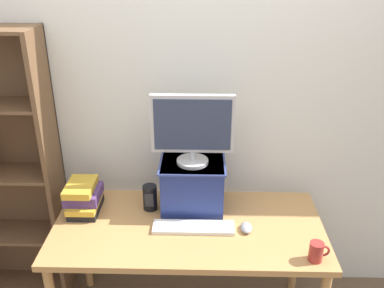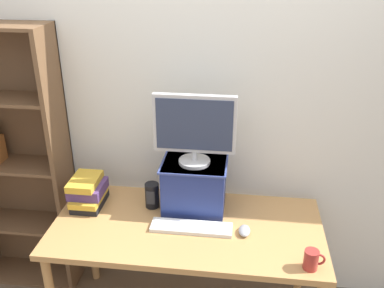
{
  "view_description": "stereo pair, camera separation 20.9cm",
  "coord_description": "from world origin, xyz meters",
  "px_view_note": "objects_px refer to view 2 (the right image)",
  "views": [
    {
      "loc": [
        0.07,
        -2.01,
        2.2
      ],
      "look_at": [
        0.02,
        0.08,
        1.23
      ],
      "focal_mm": 40.0,
      "sensor_mm": 36.0,
      "label": 1
    },
    {
      "loc": [
        0.28,
        -1.99,
        2.2
      ],
      "look_at": [
        0.02,
        0.08,
        1.23
      ],
      "focal_mm": 40.0,
      "sensor_mm": 36.0,
      "label": 2
    }
  ],
  "objects_px": {
    "bookshelf_unit": "(12,161)",
    "keyboard": "(191,227)",
    "coffee_mug": "(312,260)",
    "book_stack": "(88,192)",
    "riser_box": "(194,184)",
    "computer_monitor": "(195,128)",
    "desk_speaker": "(152,195)",
    "computer_mouse": "(244,231)",
    "desk": "(187,235)"
  },
  "relations": [
    {
      "from": "computer_monitor",
      "to": "book_stack",
      "type": "distance_m",
      "value": 0.78
    },
    {
      "from": "keyboard",
      "to": "desk",
      "type": "bearing_deg",
      "value": 129.04
    },
    {
      "from": "desk",
      "to": "computer_mouse",
      "type": "relative_size",
      "value": 14.74
    },
    {
      "from": "computer_mouse",
      "to": "coffee_mug",
      "type": "relative_size",
      "value": 0.99
    },
    {
      "from": "computer_mouse",
      "to": "coffee_mug",
      "type": "xyz_separation_m",
      "value": [
        0.33,
        -0.24,
        0.03
      ]
    },
    {
      "from": "desk",
      "to": "riser_box",
      "type": "relative_size",
      "value": 4.0
    },
    {
      "from": "bookshelf_unit",
      "to": "desk_speaker",
      "type": "xyz_separation_m",
      "value": [
        0.97,
        -0.16,
        -0.08
      ]
    },
    {
      "from": "computer_mouse",
      "to": "keyboard",
      "type": "bearing_deg",
      "value": 179.63
    },
    {
      "from": "bookshelf_unit",
      "to": "coffee_mug",
      "type": "distance_m",
      "value": 1.96
    },
    {
      "from": "computer_mouse",
      "to": "book_stack",
      "type": "bearing_deg",
      "value": 169.67
    },
    {
      "from": "coffee_mug",
      "to": "desk_speaker",
      "type": "xyz_separation_m",
      "value": [
        -0.89,
        0.44,
        0.03
      ]
    },
    {
      "from": "bookshelf_unit",
      "to": "computer_monitor",
      "type": "bearing_deg",
      "value": -6.31
    },
    {
      "from": "computer_monitor",
      "to": "keyboard",
      "type": "relative_size",
      "value": 1.02
    },
    {
      "from": "bookshelf_unit",
      "to": "book_stack",
      "type": "bearing_deg",
      "value": -18.22
    },
    {
      "from": "computer_monitor",
      "to": "book_stack",
      "type": "xyz_separation_m",
      "value": [
        -0.64,
        -0.06,
        -0.43
      ]
    },
    {
      "from": "book_stack",
      "to": "keyboard",
      "type": "bearing_deg",
      "value": -14.64
    },
    {
      "from": "keyboard",
      "to": "coffee_mug",
      "type": "height_order",
      "value": "coffee_mug"
    },
    {
      "from": "bookshelf_unit",
      "to": "computer_mouse",
      "type": "distance_m",
      "value": 1.58
    },
    {
      "from": "bookshelf_unit",
      "to": "coffee_mug",
      "type": "height_order",
      "value": "bookshelf_unit"
    },
    {
      "from": "coffee_mug",
      "to": "desk",
      "type": "bearing_deg",
      "value": 156.77
    },
    {
      "from": "keyboard",
      "to": "book_stack",
      "type": "height_order",
      "value": "book_stack"
    },
    {
      "from": "desk_speaker",
      "to": "coffee_mug",
      "type": "bearing_deg",
      "value": -26.51
    },
    {
      "from": "desk",
      "to": "bookshelf_unit",
      "type": "xyz_separation_m",
      "value": [
        -1.2,
        0.32,
        0.24
      ]
    },
    {
      "from": "computer_mouse",
      "to": "book_stack",
      "type": "xyz_separation_m",
      "value": [
        -0.95,
        0.17,
        0.07
      ]
    },
    {
      "from": "keyboard",
      "to": "coffee_mug",
      "type": "relative_size",
      "value": 4.33
    },
    {
      "from": "desk",
      "to": "desk_speaker",
      "type": "xyz_separation_m",
      "value": [
        -0.23,
        0.16,
        0.15
      ]
    },
    {
      "from": "riser_box",
      "to": "desk",
      "type": "bearing_deg",
      "value": -95.87
    },
    {
      "from": "computer_mouse",
      "to": "desk",
      "type": "bearing_deg",
      "value": 172.99
    },
    {
      "from": "computer_monitor",
      "to": "desk_speaker",
      "type": "bearing_deg",
      "value": -174.06
    },
    {
      "from": "keyboard",
      "to": "desk_speaker",
      "type": "xyz_separation_m",
      "value": [
        -0.26,
        0.2,
        0.07
      ]
    },
    {
      "from": "desk",
      "to": "computer_monitor",
      "type": "height_order",
      "value": "computer_monitor"
    },
    {
      "from": "desk",
      "to": "riser_box",
      "type": "height_order",
      "value": "riser_box"
    },
    {
      "from": "bookshelf_unit",
      "to": "book_stack",
      "type": "relative_size",
      "value": 7.04
    },
    {
      "from": "desk",
      "to": "keyboard",
      "type": "relative_size",
      "value": 3.36
    },
    {
      "from": "riser_box",
      "to": "book_stack",
      "type": "bearing_deg",
      "value": -174.95
    },
    {
      "from": "book_stack",
      "to": "coffee_mug",
      "type": "relative_size",
      "value": 2.43
    },
    {
      "from": "desk",
      "to": "keyboard",
      "type": "height_order",
      "value": "keyboard"
    },
    {
      "from": "keyboard",
      "to": "coffee_mug",
      "type": "xyz_separation_m",
      "value": [
        0.62,
        -0.24,
        0.04
      ]
    },
    {
      "from": "coffee_mug",
      "to": "bookshelf_unit",
      "type": "bearing_deg",
      "value": 161.98
    },
    {
      "from": "computer_monitor",
      "to": "book_stack",
      "type": "bearing_deg",
      "value": -175.08
    },
    {
      "from": "bookshelf_unit",
      "to": "keyboard",
      "type": "height_order",
      "value": "bookshelf_unit"
    },
    {
      "from": "computer_monitor",
      "to": "desk_speaker",
      "type": "height_order",
      "value": "computer_monitor"
    },
    {
      "from": "computer_mouse",
      "to": "coffee_mug",
      "type": "bearing_deg",
      "value": -36.26
    },
    {
      "from": "desk_speaker",
      "to": "riser_box",
      "type": "bearing_deg",
      "value": 6.27
    },
    {
      "from": "bookshelf_unit",
      "to": "book_stack",
      "type": "xyz_separation_m",
      "value": [
        0.58,
        -0.19,
        -0.07
      ]
    },
    {
      "from": "coffee_mug",
      "to": "computer_monitor",
      "type": "bearing_deg",
      "value": 143.52
    },
    {
      "from": "bookshelf_unit",
      "to": "coffee_mug",
      "type": "bearing_deg",
      "value": -18.02
    },
    {
      "from": "riser_box",
      "to": "coffee_mug",
      "type": "height_order",
      "value": "riser_box"
    },
    {
      "from": "computer_monitor",
      "to": "riser_box",
      "type": "bearing_deg",
      "value": 90.0
    },
    {
      "from": "riser_box",
      "to": "coffee_mug",
      "type": "relative_size",
      "value": 3.64
    }
  ]
}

